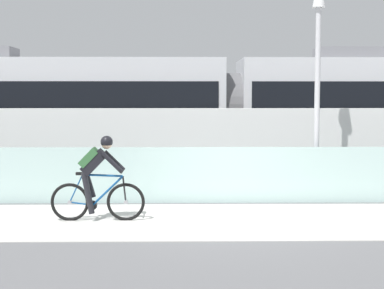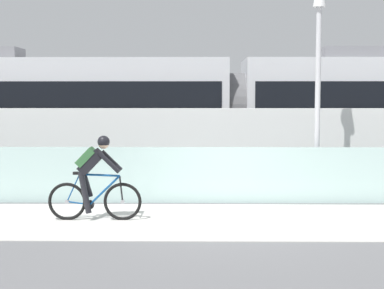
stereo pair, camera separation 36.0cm
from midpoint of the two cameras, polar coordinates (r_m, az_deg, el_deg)
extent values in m
plane|color=slate|center=(11.04, 2.53, -7.49)|extent=(200.00, 200.00, 0.00)
cube|color=silver|center=(11.04, 2.53, -7.46)|extent=(32.00, 3.20, 0.01)
cube|color=silver|center=(12.75, 2.04, -3.02)|extent=(32.00, 0.05, 1.23)
cube|color=silver|center=(14.49, 1.68, -0.47)|extent=(32.00, 0.36, 2.05)
cube|color=#595654|center=(17.07, 1.30, -3.12)|extent=(32.00, 0.08, 0.01)
cube|color=#595654|center=(18.49, 1.13, -2.52)|extent=(32.00, 0.08, 0.01)
cube|color=silver|center=(18.18, -15.10, 3.19)|extent=(11.00, 2.50, 3.10)
cube|color=black|center=(18.17, -15.13, 4.29)|extent=(10.56, 2.54, 1.04)
cube|color=orange|center=(18.26, -15.01, -1.11)|extent=(10.78, 2.53, 0.28)
cube|color=#232326|center=(17.75, -3.91, -1.67)|extent=(1.40, 1.88, 0.20)
cylinder|color=black|center=(17.05, -4.03, -2.14)|extent=(0.60, 0.10, 0.60)
cylinder|color=black|center=(18.47, -3.79, -1.61)|extent=(0.60, 0.10, 0.60)
cube|color=slate|center=(18.38, 15.28, 8.60)|extent=(2.40, 1.10, 0.36)
cube|color=#232326|center=(18.08, 10.36, -1.63)|extent=(1.40, 1.88, 0.20)
cylinder|color=black|center=(17.38, 10.82, -2.08)|extent=(0.60, 0.10, 0.60)
cylinder|color=black|center=(18.78, 9.93, -1.57)|extent=(0.60, 0.10, 0.60)
cylinder|color=#59595B|center=(17.67, 3.32, 3.31)|extent=(0.60, 2.30, 2.30)
torus|color=black|center=(11.02, -7.47, -5.64)|extent=(0.72, 0.06, 0.72)
cylinder|color=#99999E|center=(11.02, -7.47, -5.64)|extent=(0.07, 0.10, 0.07)
torus|color=black|center=(11.19, -12.85, -5.56)|extent=(0.72, 0.06, 0.72)
cylinder|color=#99999E|center=(11.19, -12.85, -5.56)|extent=(0.07, 0.10, 0.07)
cylinder|color=#144C8C|center=(11.03, -9.23, -4.52)|extent=(0.60, 0.04, 0.58)
cylinder|color=#144C8C|center=(11.08, -11.17, -4.42)|extent=(0.22, 0.04, 0.59)
cylinder|color=#144C8C|center=(11.00, -9.72, -3.02)|extent=(0.76, 0.04, 0.07)
cylinder|color=#144C8C|center=(11.15, -11.77, -5.73)|extent=(0.43, 0.03, 0.09)
cylinder|color=#144C8C|center=(11.12, -12.26, -4.25)|extent=(0.27, 0.02, 0.53)
cylinder|color=black|center=(10.98, -7.62, -4.38)|extent=(0.08, 0.03, 0.49)
cube|color=black|center=(11.06, -11.66, -2.82)|extent=(0.24, 0.10, 0.05)
cylinder|color=black|center=(10.93, -7.77, -2.59)|extent=(0.03, 0.58, 0.03)
cylinder|color=#262628|center=(11.12, -10.69, -5.90)|extent=(0.18, 0.02, 0.18)
cube|color=black|center=(10.99, -10.55, -1.72)|extent=(0.50, 0.28, 0.51)
cube|color=#336638|center=(11.00, -11.03, -1.25)|extent=(0.38, 0.30, 0.38)
sphere|color=beige|center=(10.92, -9.33, 0.07)|extent=(0.20, 0.20, 0.20)
sphere|color=black|center=(10.92, -9.34, 0.26)|extent=(0.23, 0.23, 0.23)
cylinder|color=black|center=(10.78, -8.82, -1.77)|extent=(0.41, 0.08, 0.41)
cylinder|color=black|center=(11.09, -8.59, -1.58)|extent=(0.41, 0.08, 0.41)
cylinder|color=black|center=(11.00, -11.15, -4.72)|extent=(0.25, 0.11, 0.79)
cylinder|color=black|center=(11.15, -11.00, -3.86)|extent=(0.25, 0.11, 0.52)
cylinder|color=gray|center=(13.41, 11.31, -4.96)|extent=(0.24, 0.24, 0.20)
cylinder|color=silver|center=(13.22, 11.45, 4.05)|extent=(0.12, 0.12, 4.20)
camera|label=1|loc=(0.18, -90.78, -0.06)|focal=54.16mm
camera|label=2|loc=(0.18, 89.22, 0.06)|focal=54.16mm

